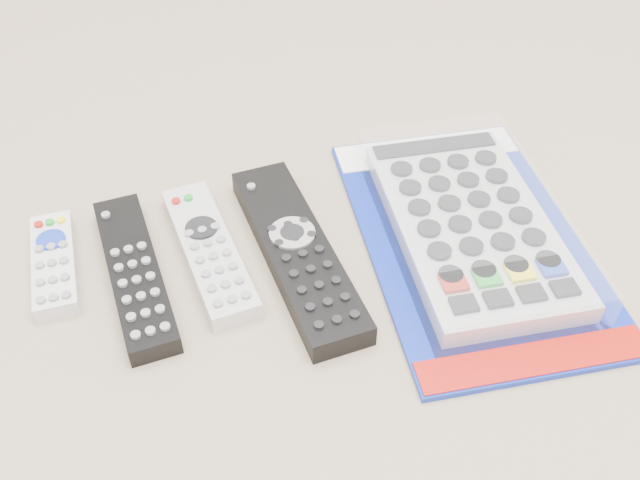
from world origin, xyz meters
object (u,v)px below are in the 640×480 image
object	(u,v)px
remote_silver_dvd	(209,251)
remote_large_black	(297,252)
remote_small_grey	(54,263)
jumbo_remote_packaged	(471,223)
remote_slim_black	(135,273)

from	to	relation	value
remote_silver_dvd	remote_large_black	size ratio (longest dim) A/B	0.76
remote_small_grey	remote_silver_dvd	xyz separation A→B (m)	(0.15, -0.03, 0.00)
remote_small_grey	jumbo_remote_packaged	distance (m)	0.41
remote_slim_black	remote_large_black	bearing A→B (deg)	-11.08
remote_large_black	jumbo_remote_packaged	xyz separation A→B (m)	(0.18, -0.02, 0.01)
remote_slim_black	remote_large_black	size ratio (longest dim) A/B	0.82
remote_silver_dvd	remote_large_black	bearing A→B (deg)	-25.01
remote_small_grey	remote_silver_dvd	size ratio (longest dim) A/B	0.69
remote_small_grey	remote_large_black	bearing A→B (deg)	-13.95
remote_silver_dvd	jumbo_remote_packaged	size ratio (longest dim) A/B	0.52
remote_small_grey	remote_slim_black	bearing A→B (deg)	-26.93
remote_silver_dvd	remote_small_grey	bearing A→B (deg)	163.88
remote_small_grey	remote_slim_black	size ratio (longest dim) A/B	0.64
remote_small_grey	remote_slim_black	xyz separation A→B (m)	(0.07, -0.04, 0.00)
remote_large_black	remote_slim_black	bearing A→B (deg)	168.89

